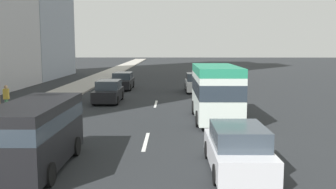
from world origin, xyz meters
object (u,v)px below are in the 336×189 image
Objects in this scene: car_second at (123,81)px; car_fifth at (237,149)px; pedestrian_near_lamp at (6,97)px; car_sixth at (196,83)px; van_fourth at (36,131)px; minibus_lead at (216,91)px; car_third at (109,92)px.

car_second is 1.09× the size of car_fifth.
car_sixth is at bearing -144.19° from pedestrian_near_lamp.
minibus_lead is at bearing 140.56° from van_fourth.
car_second is 7.25m from car_sixth.
minibus_lead is 3.77× the size of pedestrian_near_lamp.
pedestrian_near_lamp is at bearing 49.78° from car_fifth.
minibus_lead is at bearing -178.99° from car_sixth.
car_second is 1.11× the size of car_third.
van_fourth is 11.46m from pedestrian_near_lamp.
car_fifth is at bearing 132.24° from pedestrian_near_lamp.
car_sixth is at bearing 72.33° from car_second.
car_sixth is 16.74m from pedestrian_near_lamp.
pedestrian_near_lamp is (-5.22, 5.30, 0.29)m from car_third.
pedestrian_near_lamp is (10.11, 5.39, -0.26)m from van_fourth.
minibus_lead is 9.87m from car_third.
pedestrian_near_lamp is (1.59, 12.40, -0.61)m from minibus_lead.
car_second is at bearing -179.74° from car_third.
pedestrian_near_lamp reaches higher than car_sixth.
car_third is (6.81, 7.10, -0.91)m from minibus_lead.
car_fifth is at bearing 15.99° from car_second.
van_fourth is at bearing 88.77° from car_fifth.
car_fifth is at bearing 179.88° from car_sixth.
minibus_lead is at bearing 165.16° from pedestrian_near_lamp.
van_fourth is 1.25× the size of car_sixth.
car_sixth is (21.60, -6.78, -0.51)m from van_fourth.
car_fifth is 21.74m from car_sixth.
van_fourth reaches higher than car_second.
pedestrian_near_lamp is (-13.69, 5.26, 0.30)m from car_second.
car_second is 1.14× the size of car_sixth.
van_fourth is 1.20× the size of car_fifth.
pedestrian_near_lamp is (10.25, 12.12, 0.31)m from car_fifth.
pedestrian_near_lamp is at bearing 82.70° from minibus_lead.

